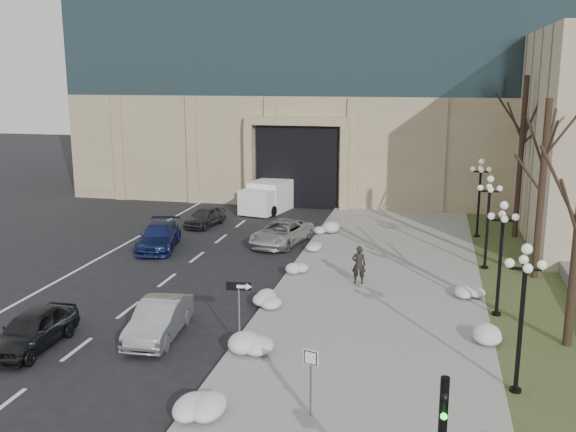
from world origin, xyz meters
name	(u,v)px	position (x,y,z in m)	size (l,w,h in m)	color
sidewalk	(379,295)	(3.50, 14.00, 0.06)	(9.00, 40.00, 0.12)	gray
curb	(280,287)	(-1.00, 14.00, 0.07)	(0.30, 40.00, 0.14)	gray
grass_strip	(535,306)	(10.00, 14.00, 0.05)	(4.00, 40.00, 0.10)	#3A4824
car_a	(32,330)	(-8.05, 5.77, 0.70)	(1.66, 4.12, 1.40)	black
car_b	(159,320)	(-4.08, 7.67, 0.69)	(1.47, 4.21, 1.39)	#95989C
car_c	(159,237)	(-9.17, 19.17, 0.69)	(1.94, 4.78, 1.39)	navy
car_d	(281,233)	(-2.72, 21.59, 0.68)	(2.25, 4.87, 1.35)	beige
car_e	(205,217)	(-8.51, 24.91, 0.62)	(1.46, 3.63, 1.24)	#313137
pedestrian	(359,265)	(2.44, 15.23, 1.01)	(0.65, 0.43, 1.78)	black
box_truck	(274,195)	(-5.53, 31.13, 1.03)	(3.60, 7.01, 2.12)	white
one_way_sign	(243,294)	(-0.73, 7.36, 2.04)	(0.93, 0.27, 2.48)	slate
keep_sign	(311,369)	(2.47, 3.21, 1.55)	(0.44, 0.16, 2.10)	slate
snow_clump_b	(202,407)	(-0.57, 2.67, 0.30)	(1.10, 1.60, 0.36)	silver
snow_clump_c	(250,347)	(-0.37, 6.88, 0.30)	(1.10, 1.60, 0.36)	silver
snow_clump_d	(273,301)	(-0.72, 11.53, 0.30)	(1.10, 1.60, 0.36)	silver
snow_clump_e	(294,269)	(-0.81, 16.15, 0.30)	(1.10, 1.60, 0.36)	silver
snow_clump_f	(314,247)	(-0.59, 20.42, 0.30)	(1.10, 1.60, 0.36)	silver
snow_clump_g	(326,230)	(-0.58, 24.45, 0.30)	(1.10, 1.60, 0.36)	silver
snow_clump_i	(490,342)	(7.82, 9.23, 0.30)	(1.10, 1.60, 0.36)	silver
snow_clump_j	(469,290)	(7.33, 14.80, 0.30)	(1.10, 1.60, 0.36)	silver
lamppost_a	(523,299)	(8.30, 6.00, 3.07)	(1.18, 1.18, 4.76)	black
lamppost_b	(501,243)	(8.30, 12.50, 3.07)	(1.18, 1.18, 4.76)	black
lamppost_c	(488,210)	(8.30, 19.00, 3.07)	(1.18, 1.18, 4.76)	black
lamppost_d	(480,187)	(8.30, 25.50, 3.07)	(1.18, 1.18, 4.76)	black
tree_mid	(544,165)	(10.50, 18.00, 5.50)	(3.20, 3.20, 8.50)	black
tree_far	(522,135)	(10.50, 26.00, 6.15)	(3.20, 3.20, 9.50)	black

